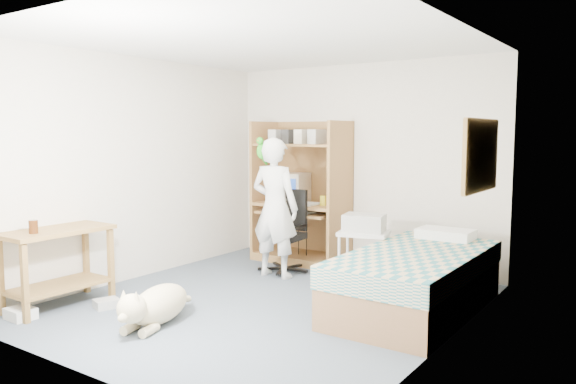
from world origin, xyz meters
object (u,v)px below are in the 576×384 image
at_px(bed, 416,280).
at_px(side_desk, 58,256).
at_px(computer_hutch, 302,198).
at_px(office_chair, 286,242).
at_px(person, 275,208).
at_px(dog, 156,305).
at_px(printer_cart, 364,250).

relative_size(bed, side_desk, 2.02).
bearing_deg(computer_hutch, office_chair, -76.98).
xyz_separation_m(computer_hutch, bed, (2.00, -1.12, -0.53)).
relative_size(bed, person, 1.26).
bearing_deg(office_chair, person, -83.67).
relative_size(computer_hutch, office_chair, 1.87).
relative_size(side_desk, person, 0.63).
bearing_deg(dog, side_desk, 174.01).
xyz_separation_m(person, printer_cart, (1.06, 0.16, -0.39)).
bearing_deg(computer_hutch, printer_cart, -29.07).
height_order(bed, person, person).
height_order(bed, office_chair, office_chair).
xyz_separation_m(office_chair, person, (0.05, -0.30, 0.46)).
relative_size(side_desk, dog, 0.95).
bearing_deg(person, side_desk, 60.07).
distance_m(person, printer_cart, 1.14).
bearing_deg(person, office_chair, -83.67).
xyz_separation_m(office_chair, printer_cart, (1.11, -0.14, 0.06)).
relative_size(bed, dog, 1.93).
height_order(office_chair, dog, office_chair).
xyz_separation_m(bed, printer_cart, (-0.76, 0.43, 0.12)).
xyz_separation_m(bed, dog, (-1.70, -1.64, -0.11)).
distance_m(office_chair, printer_cart, 1.12).
relative_size(dog, printer_cart, 1.71).
xyz_separation_m(side_desk, person, (1.03, 2.09, 0.31)).
height_order(side_desk, person, person).
relative_size(person, printer_cart, 2.61).
distance_m(bed, dog, 2.37).
height_order(side_desk, dog, side_desk).
xyz_separation_m(bed, office_chair, (-1.87, 0.57, 0.06)).
bearing_deg(side_desk, person, 63.74).
relative_size(computer_hutch, bed, 0.89).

